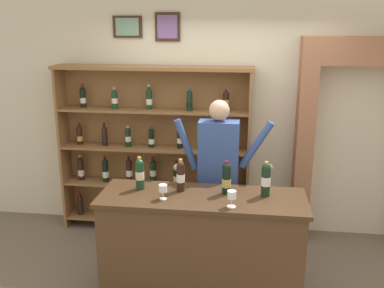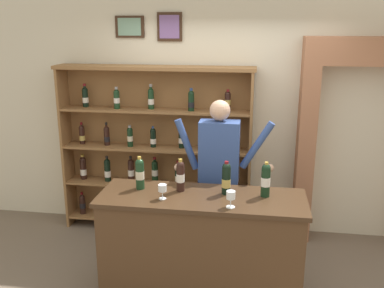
{
  "view_description": "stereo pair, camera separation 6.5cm",
  "coord_description": "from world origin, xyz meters",
  "px_view_note": "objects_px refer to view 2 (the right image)",
  "views": [
    {
      "loc": [
        0.29,
        -3.44,
        2.43
      ],
      "look_at": [
        -0.2,
        0.2,
        1.4
      ],
      "focal_mm": 39.88,
      "sensor_mm": 36.0,
      "label": 1
    },
    {
      "loc": [
        0.35,
        -3.43,
        2.43
      ],
      "look_at": [
        -0.2,
        0.2,
        1.4
      ],
      "focal_mm": 39.88,
      "sensor_mm": 36.0,
      "label": 2
    }
  ],
  "objects_px": {
    "tasting_bottle_vin_santo": "(266,179)",
    "wine_glass_right": "(162,189)",
    "tasting_bottle_bianco": "(180,175)",
    "wine_glass_left": "(231,196)",
    "wine_shelf": "(156,147)",
    "tasting_counter": "(201,247)",
    "tasting_bottle_super_tuscan": "(226,178)",
    "shopkeeper": "(219,166)",
    "tasting_bottle_chianti": "(140,173)"
  },
  "relations": [
    {
      "from": "tasting_bottle_chianti",
      "to": "tasting_bottle_bianco",
      "type": "height_order",
      "value": "tasting_bottle_chianti"
    },
    {
      "from": "tasting_bottle_chianti",
      "to": "tasting_bottle_super_tuscan",
      "type": "xyz_separation_m",
      "value": [
        0.78,
        -0.01,
        -0.01
      ]
    },
    {
      "from": "tasting_bottle_bianco",
      "to": "tasting_bottle_super_tuscan",
      "type": "distance_m",
      "value": 0.41
    },
    {
      "from": "tasting_bottle_vin_santo",
      "to": "wine_glass_right",
      "type": "relative_size",
      "value": 2.39
    },
    {
      "from": "tasting_bottle_bianco",
      "to": "tasting_bottle_vin_santo",
      "type": "height_order",
      "value": "tasting_bottle_vin_santo"
    },
    {
      "from": "shopkeeper",
      "to": "tasting_bottle_chianti",
      "type": "xyz_separation_m",
      "value": [
        -0.68,
        -0.5,
        0.06
      ]
    },
    {
      "from": "tasting_bottle_bianco",
      "to": "tasting_bottle_vin_santo",
      "type": "bearing_deg",
      "value": -1.11
    },
    {
      "from": "wine_shelf",
      "to": "tasting_bottle_vin_santo",
      "type": "relative_size",
      "value": 7.28
    },
    {
      "from": "wine_glass_left",
      "to": "wine_glass_right",
      "type": "distance_m",
      "value": 0.6
    },
    {
      "from": "tasting_bottle_vin_santo",
      "to": "tasting_bottle_chianti",
      "type": "bearing_deg",
      "value": 179.34
    },
    {
      "from": "tasting_bottle_super_tuscan",
      "to": "tasting_bottle_bianco",
      "type": "bearing_deg",
      "value": 178.87
    },
    {
      "from": "tasting_bottle_vin_santo",
      "to": "wine_glass_right",
      "type": "bearing_deg",
      "value": -167.48
    },
    {
      "from": "tasting_bottle_super_tuscan",
      "to": "wine_glass_left",
      "type": "distance_m",
      "value": 0.29
    },
    {
      "from": "wine_glass_left",
      "to": "tasting_bottle_chianti",
      "type": "bearing_deg",
      "value": 160.91
    },
    {
      "from": "shopkeeper",
      "to": "wine_glass_right",
      "type": "relative_size",
      "value": 13.24
    },
    {
      "from": "tasting_counter",
      "to": "tasting_bottle_vin_santo",
      "type": "bearing_deg",
      "value": 8.44
    },
    {
      "from": "tasting_counter",
      "to": "wine_glass_left",
      "type": "xyz_separation_m",
      "value": [
        0.26,
        -0.2,
        0.59
      ]
    },
    {
      "from": "wine_shelf",
      "to": "tasting_counter",
      "type": "height_order",
      "value": "wine_shelf"
    },
    {
      "from": "tasting_counter",
      "to": "wine_glass_right",
      "type": "height_order",
      "value": "wine_glass_right"
    },
    {
      "from": "shopkeeper",
      "to": "tasting_bottle_chianti",
      "type": "bearing_deg",
      "value": -143.75
    },
    {
      "from": "tasting_bottle_chianti",
      "to": "tasting_bottle_bianco",
      "type": "bearing_deg",
      "value": 0.24
    },
    {
      "from": "shopkeeper",
      "to": "tasting_bottle_bianco",
      "type": "height_order",
      "value": "shopkeeper"
    },
    {
      "from": "wine_glass_right",
      "to": "shopkeeper",
      "type": "bearing_deg",
      "value": 58.96
    },
    {
      "from": "wine_glass_left",
      "to": "tasting_bottle_bianco",
      "type": "bearing_deg",
      "value": 148.0
    },
    {
      "from": "tasting_bottle_super_tuscan",
      "to": "wine_glass_right",
      "type": "height_order",
      "value": "tasting_bottle_super_tuscan"
    },
    {
      "from": "wine_shelf",
      "to": "tasting_counter",
      "type": "xyz_separation_m",
      "value": [
        0.71,
        -1.3,
        -0.54
      ]
    },
    {
      "from": "shopkeeper",
      "to": "tasting_bottle_super_tuscan",
      "type": "height_order",
      "value": "shopkeeper"
    },
    {
      "from": "tasting_counter",
      "to": "tasting_bottle_super_tuscan",
      "type": "xyz_separation_m",
      "value": [
        0.21,
        0.09,
        0.64
      ]
    },
    {
      "from": "wine_glass_right",
      "to": "wine_glass_left",
      "type": "bearing_deg",
      "value": -8.22
    },
    {
      "from": "tasting_bottle_bianco",
      "to": "tasting_counter",
      "type": "bearing_deg",
      "value": -25.11
    },
    {
      "from": "tasting_bottle_bianco",
      "to": "wine_glass_left",
      "type": "distance_m",
      "value": 0.56
    },
    {
      "from": "wine_shelf",
      "to": "shopkeeper",
      "type": "xyz_separation_m",
      "value": [
        0.81,
        -0.71,
        0.04
      ]
    },
    {
      "from": "tasting_counter",
      "to": "shopkeeper",
      "type": "relative_size",
      "value": 1.05
    },
    {
      "from": "wine_glass_left",
      "to": "wine_shelf",
      "type": "bearing_deg",
      "value": 123.13
    },
    {
      "from": "shopkeeper",
      "to": "wine_glass_right",
      "type": "height_order",
      "value": "shopkeeper"
    },
    {
      "from": "tasting_counter",
      "to": "shopkeeper",
      "type": "height_order",
      "value": "shopkeeper"
    },
    {
      "from": "tasting_bottle_chianti",
      "to": "tasting_bottle_super_tuscan",
      "type": "bearing_deg",
      "value": -0.48
    },
    {
      "from": "tasting_bottle_super_tuscan",
      "to": "wine_glass_left",
      "type": "xyz_separation_m",
      "value": [
        0.06,
        -0.29,
        -0.05
      ]
    },
    {
      "from": "tasting_bottle_chianti",
      "to": "tasting_bottle_super_tuscan",
      "type": "height_order",
      "value": "tasting_bottle_chianti"
    },
    {
      "from": "wine_shelf",
      "to": "tasting_bottle_chianti",
      "type": "xyz_separation_m",
      "value": [
        0.14,
        -1.21,
        0.1
      ]
    },
    {
      "from": "shopkeeper",
      "to": "wine_glass_right",
      "type": "distance_m",
      "value": 0.82
    },
    {
      "from": "wine_shelf",
      "to": "tasting_bottle_bianco",
      "type": "relative_size",
      "value": 7.6
    },
    {
      "from": "tasting_counter",
      "to": "wine_glass_left",
      "type": "relative_size",
      "value": 12.81
    },
    {
      "from": "shopkeeper",
      "to": "tasting_bottle_vin_santo",
      "type": "distance_m",
      "value": 0.68
    },
    {
      "from": "tasting_bottle_super_tuscan",
      "to": "wine_glass_right",
      "type": "xyz_separation_m",
      "value": [
        -0.53,
        -0.2,
        -0.05
      ]
    },
    {
      "from": "tasting_bottle_bianco",
      "to": "wine_glass_left",
      "type": "bearing_deg",
      "value": -32.0
    },
    {
      "from": "shopkeeper",
      "to": "tasting_bottle_super_tuscan",
      "type": "bearing_deg",
      "value": -77.92
    },
    {
      "from": "tasting_counter",
      "to": "wine_glass_left",
      "type": "bearing_deg",
      "value": -36.7
    },
    {
      "from": "tasting_bottle_chianti",
      "to": "wine_glass_left",
      "type": "bearing_deg",
      "value": -19.09
    },
    {
      "from": "tasting_bottle_chianti",
      "to": "wine_glass_left",
      "type": "distance_m",
      "value": 0.89
    }
  ]
}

